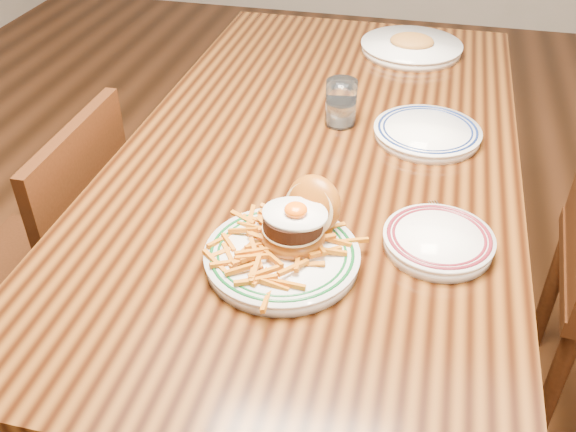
% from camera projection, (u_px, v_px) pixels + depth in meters
% --- Properties ---
extents(floor, '(6.00, 6.00, 0.00)m').
position_uv_depth(floor, '(313.00, 370.00, 1.86)').
color(floor, black).
rests_on(floor, ground).
extents(table, '(0.85, 1.60, 0.75)m').
position_uv_depth(table, '(319.00, 179.00, 1.47)').
color(table, black).
rests_on(table, floor).
extents(chair_left, '(0.39, 0.39, 0.83)m').
position_uv_depth(chair_left, '(60.00, 265.00, 1.55)').
color(chair_left, '#3D1C0C').
rests_on(chair_left, floor).
extents(main_plate, '(0.26, 0.28, 0.13)m').
position_uv_depth(main_plate, '(287.00, 243.00, 1.08)').
color(main_plate, white).
rests_on(main_plate, table).
extents(side_plate, '(0.19, 0.21, 0.03)m').
position_uv_depth(side_plate, '(438.00, 240.00, 1.12)').
color(side_plate, white).
rests_on(side_plate, table).
extents(rear_plate, '(0.24, 0.24, 0.03)m').
position_uv_depth(rear_plate, '(427.00, 132.00, 1.43)').
color(rear_plate, white).
rests_on(rear_plate, table).
extents(water_glass, '(0.07, 0.07, 0.11)m').
position_uv_depth(water_glass, '(341.00, 105.00, 1.47)').
color(water_glass, white).
rests_on(water_glass, table).
extents(far_plate, '(0.29, 0.29, 0.05)m').
position_uv_depth(far_plate, '(411.00, 46.00, 1.83)').
color(far_plate, white).
rests_on(far_plate, table).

